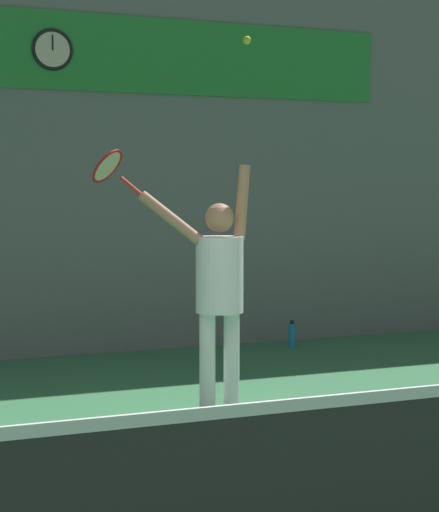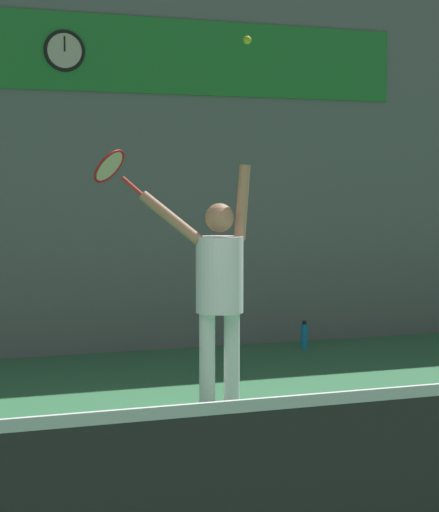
% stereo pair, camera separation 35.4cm
% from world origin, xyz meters
% --- Properties ---
extents(ground_plane, '(18.00, 18.00, 0.00)m').
position_xyz_m(ground_plane, '(0.00, 0.00, 0.00)').
color(ground_plane, '#387A4C').
extents(back_wall, '(18.00, 0.10, 5.00)m').
position_xyz_m(back_wall, '(0.00, 4.96, 2.50)').
color(back_wall, slate).
rests_on(back_wall, ground_plane).
extents(sponsor_banner, '(7.66, 0.02, 0.82)m').
position_xyz_m(sponsor_banner, '(0.00, 4.90, 3.24)').
color(sponsor_banner, '#288C38').
extents(scoreboard_clock, '(0.44, 0.04, 0.44)m').
position_xyz_m(scoreboard_clock, '(-0.02, 4.88, 3.24)').
color(scoreboard_clock, beige).
extents(court_net, '(6.78, 0.07, 1.06)m').
position_xyz_m(court_net, '(0.00, -1.59, 0.50)').
color(court_net, '#333333').
rests_on(court_net, ground_plane).
extents(tennis_player, '(0.88, 0.56, 1.99)m').
position_xyz_m(tennis_player, '(0.71, 2.08, 1.04)').
color(tennis_player, white).
rests_on(tennis_player, ground_plane).
extents(tennis_racket, '(0.44, 0.44, 0.39)m').
position_xyz_m(tennis_racket, '(-0.06, 2.59, 1.96)').
color(tennis_racket, red).
extents(tennis_ball, '(0.07, 0.07, 0.07)m').
position_xyz_m(tennis_ball, '(0.94, 2.05, 2.98)').
color(tennis_ball, '#CCDB2D').
extents(water_bottle, '(0.08, 0.08, 0.31)m').
position_xyz_m(water_bottle, '(2.56, 4.43, 0.14)').
color(water_bottle, '#198CCC').
rests_on(water_bottle, ground_plane).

